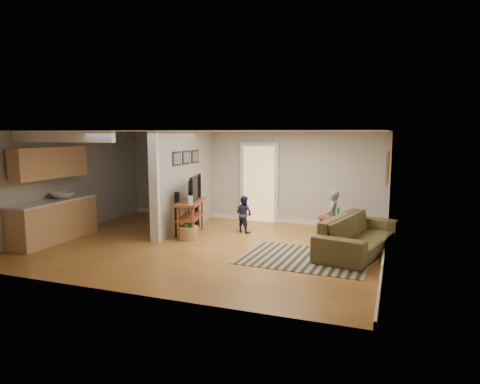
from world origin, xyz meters
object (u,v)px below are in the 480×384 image
(sofa, at_px, (358,252))
(speaker_right, at_px, (197,209))
(coffee_table, at_px, (347,221))
(speaker_left, at_px, (177,214))
(toy_basket, at_px, (188,232))
(toddler, at_px, (244,232))
(child, at_px, (332,243))
(tv_console, at_px, (191,204))

(sofa, relative_size, speaker_right, 2.75)
(sofa, xyz_separation_m, coffee_table, (-0.39, 1.40, 0.36))
(coffee_table, relative_size, speaker_left, 1.22)
(coffee_table, xyz_separation_m, speaker_left, (-3.78, -1.50, 0.18))
(toy_basket, bearing_deg, toddler, 49.71)
(speaker_left, height_order, toy_basket, speaker_left)
(coffee_table, relative_size, toy_basket, 2.81)
(sofa, xyz_separation_m, speaker_right, (-4.21, 1.04, 0.47))
(coffee_table, bearing_deg, child, -107.05)
(toddler, bearing_deg, child, -164.58)
(child, distance_m, toddler, 2.23)
(child, bearing_deg, sofa, 41.72)
(speaker_right, bearing_deg, toy_basket, -59.30)
(sofa, relative_size, toy_basket, 5.48)
(tv_console, bearing_deg, child, -6.60)
(child, height_order, toddler, child)
(speaker_left, bearing_deg, child, -5.68)
(speaker_right, xyz_separation_m, toddler, (1.37, -0.15, -0.47))
(sofa, distance_m, child, 0.88)
(toy_basket, relative_size, child, 0.40)
(tv_console, relative_size, toy_basket, 3.01)
(speaker_left, xyz_separation_m, toy_basket, (0.36, -0.15, -0.37))
(coffee_table, bearing_deg, speaker_left, -158.41)
(tv_console, distance_m, toy_basket, 0.74)
(sofa, distance_m, tv_console, 4.02)
(tv_console, height_order, speaker_left, tv_console)
(speaker_right, bearing_deg, speaker_left, -74.75)
(child, bearing_deg, tv_console, -86.22)
(coffee_table, height_order, toy_basket, coffee_table)
(speaker_right, height_order, toddler, speaker_right)
(coffee_table, distance_m, toddler, 2.53)
(sofa, bearing_deg, coffee_table, 28.91)
(tv_console, height_order, child, tv_console)
(sofa, bearing_deg, toddler, 86.00)
(speaker_right, bearing_deg, tv_console, -59.52)
(tv_console, relative_size, speaker_right, 1.51)
(coffee_table, height_order, speaker_left, speaker_left)
(toddler, bearing_deg, sofa, -174.89)
(speaker_left, distance_m, child, 3.65)
(coffee_table, height_order, child, coffee_table)
(coffee_table, bearing_deg, toddler, -168.28)
(child, bearing_deg, speaker_left, -82.50)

